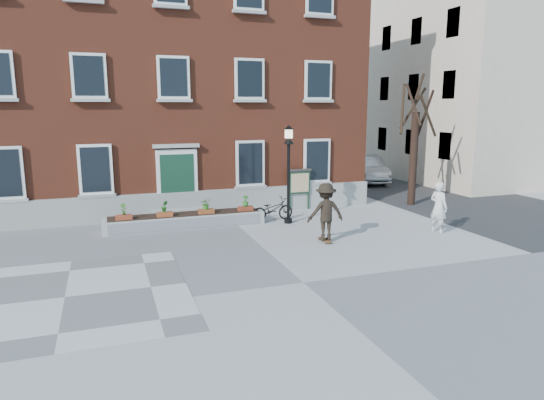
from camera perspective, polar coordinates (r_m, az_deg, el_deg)
name	(u,v)px	position (r m, az deg, el deg)	size (l,w,h in m)	color
ground	(303,283)	(13.24, 3.72, -9.67)	(100.00, 100.00, 0.00)	#979799
checker_patch	(65,297)	(13.29, -23.20, -10.48)	(6.00, 6.00, 0.01)	slate
bicycle	(272,209)	(19.97, 0.04, -1.11)	(0.64, 1.82, 0.96)	black
parked_car	(366,169)	(30.82, 10.98, 3.62)	(1.74, 4.98, 1.64)	#A7A9AB
bystander	(439,207)	(19.02, 19.00, -0.82)	(0.71, 0.47, 1.94)	silver
brick_building	(159,73)	(25.58, -13.18, 14.38)	(18.40, 10.85, 12.60)	brown
planter_assembly	(185,219)	(19.29, -10.15, -2.25)	(6.20, 1.12, 1.15)	#B4B4B0
bare_tree	(414,147)	(23.93, 16.38, 6.05)	(1.83, 1.83, 6.16)	black
side_street	(425,74)	(38.74, 17.51, 13.99)	(15.20, 36.00, 14.50)	#323234
lamp_post	(289,161)	(19.27, 1.96, 4.65)	(0.40, 0.40, 3.93)	black
notice_board	(300,182)	(22.03, 3.26, 2.09)	(1.10, 0.16, 1.87)	#183120
skateboarder	(326,212)	(16.87, 6.32, -1.39)	(1.35, 0.84, 2.07)	brown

